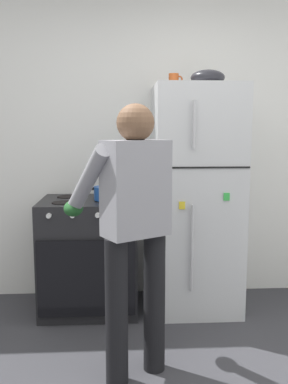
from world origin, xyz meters
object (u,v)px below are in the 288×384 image
Objects in this scene: stove_range at (89,255)px; mixing_bowl at (208,78)px; refrigerator at (195,199)px; red_pot at (108,193)px; person_cook at (132,217)px; coffee_mug at (174,80)px.

mixing_bowl is (0.94, 0.01, 1.41)m from stove_range.
mixing_bowl is at bearing 0.21° from refrigerator.
person_cook is at bearing -79.99° from red_pot.
mixing_bowl is at bearing -10.99° from coffee_mug.
refrigerator is at bearing -15.83° from coffee_mug.
refrigerator is 1.13× the size of person_cook.
person_cook is at bearing -71.41° from stove_range.
mixing_bowl reaches higher than stove_range.
red_pot is (0.16, -0.04, 0.51)m from stove_range.
stove_range is at bearing 166.08° from red_pot.
refrigerator is 1.11m from person_cook.
red_pot is at bearing -175.96° from refrigerator.
mixing_bowl reaches higher than coffee_mug.
stove_range is 0.57× the size of person_cook.
mixing_bowl reaches higher than red_pot.
person_cook is 6.03× the size of mixing_bowl.
refrigerator is at bearing -179.79° from mixing_bowl.
person_cook is 1.46m from mixing_bowl.
coffee_mug reaches higher than person_cook.
refrigerator is 0.97m from stove_range.
refrigerator is at bearing 0.67° from stove_range.
red_pot is at bearing -176.35° from mixing_bowl.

